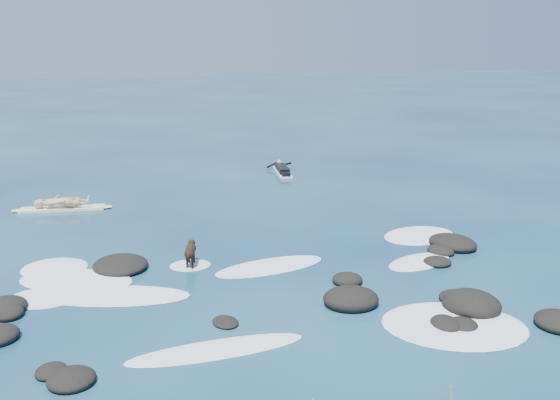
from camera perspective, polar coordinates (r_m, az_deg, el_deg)
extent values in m
plane|color=#0A2642|center=(15.84, -2.63, -7.17)|extent=(160.00, 160.00, 0.00)
ellipsoid|color=black|center=(15.34, -23.82, -8.89)|extent=(1.12, 1.10, 0.38)
ellipsoid|color=black|center=(12.42, -20.21, -14.48)|extent=(0.74, 0.78, 0.22)
ellipsoid|color=black|center=(13.55, -5.02, -11.06)|extent=(0.72, 0.81, 0.14)
ellipsoid|color=black|center=(12.01, -18.54, -15.27)|extent=(0.88, 0.87, 0.30)
ellipsoid|color=black|center=(17.26, 14.19, -5.51)|extent=(0.76, 0.73, 0.25)
ellipsoid|color=black|center=(18.73, 15.51, -3.81)|extent=(1.67, 1.82, 0.45)
ellipsoid|color=black|center=(13.89, 16.36, -10.89)|extent=(0.86, 0.90, 0.21)
ellipsoid|color=black|center=(18.13, 14.47, -4.51)|extent=(0.86, 0.97, 0.26)
ellipsoid|color=black|center=(15.62, 6.17, -7.26)|extent=(0.86, 0.85, 0.32)
ellipsoid|color=black|center=(16.95, -14.38, -5.77)|extent=(1.71, 1.78, 0.40)
ellipsoid|color=black|center=(14.73, 17.09, -9.06)|extent=(1.53, 1.59, 0.53)
ellipsoid|color=black|center=(14.61, 24.16, -10.12)|extent=(1.26, 1.29, 0.39)
ellipsoid|color=black|center=(14.43, 6.50, -8.99)|extent=(1.36, 1.22, 0.52)
ellipsoid|color=black|center=(13.80, 14.93, -10.89)|extent=(0.65, 0.79, 0.27)
ellipsoid|color=black|center=(15.12, 15.98, -8.63)|extent=(1.03, 1.07, 0.26)
ellipsoid|color=black|center=(15.07, -23.66, -9.39)|extent=(0.93, 1.02, 0.30)
ellipsoid|color=white|center=(16.48, -18.16, -7.01)|extent=(3.27, 2.48, 0.12)
ellipsoid|color=white|center=(17.48, -19.92, -5.89)|extent=(2.02, 1.93, 0.12)
ellipsoid|color=white|center=(19.49, 12.60, -3.19)|extent=(2.76, 2.31, 0.12)
ellipsoid|color=white|center=(16.56, -0.91, -6.11)|extent=(3.28, 1.82, 0.12)
ellipsoid|color=white|center=(12.54, -5.82, -13.47)|extent=(3.65, 1.15, 0.12)
ellipsoid|color=white|center=(13.92, 15.63, -10.97)|extent=(3.65, 3.20, 0.12)
ellipsoid|color=white|center=(15.31, -15.01, -8.47)|extent=(3.85, 2.04, 0.12)
ellipsoid|color=white|center=(17.30, 12.63, -5.55)|extent=(2.33, 1.75, 0.12)
ellipsoid|color=white|center=(15.69, -20.95, -8.39)|extent=(1.87, 1.68, 0.12)
ellipsoid|color=white|center=(16.81, -8.19, -5.94)|extent=(1.10, 0.90, 0.12)
cube|color=#F3F1C2|center=(23.03, -19.27, -0.76)|extent=(2.87, 0.77, 0.09)
ellipsoid|color=#F3F1C2|center=(22.83, -15.76, -0.61)|extent=(0.59, 0.36, 0.10)
ellipsoid|color=#F3F1C2|center=(23.32, -22.71, -0.90)|extent=(0.59, 0.36, 0.10)
imported|color=tan|center=(22.80, -19.48, 1.59)|extent=(0.48, 0.70, 1.85)
cube|color=white|center=(27.45, 0.22, 2.54)|extent=(0.69, 2.36, 0.08)
ellipsoid|color=white|center=(28.57, -0.16, 3.04)|extent=(0.32, 0.53, 0.09)
cube|color=black|center=(27.41, 0.22, 2.87)|extent=(0.52, 1.46, 0.23)
sphere|color=tan|center=(28.19, -0.06, 3.47)|extent=(0.26, 0.26, 0.24)
cylinder|color=black|center=(28.32, -0.70, 3.24)|extent=(0.58, 0.28, 0.26)
cylinder|color=black|center=(28.41, 0.48, 3.28)|extent=(0.56, 0.35, 0.26)
cube|color=black|center=(26.66, 0.50, 2.42)|extent=(0.40, 0.61, 0.15)
cylinder|color=black|center=(16.57, -8.22, -4.65)|extent=(0.36, 0.57, 0.25)
sphere|color=black|center=(16.79, -8.13, -4.38)|extent=(0.32, 0.32, 0.27)
sphere|color=black|center=(16.34, -8.31, -4.93)|extent=(0.29, 0.29, 0.24)
sphere|color=black|center=(16.90, -8.08, -3.92)|extent=(0.23, 0.23, 0.19)
cone|color=black|center=(17.01, -8.04, -3.83)|extent=(0.12, 0.14, 0.10)
cone|color=black|center=(16.88, -8.26, -3.68)|extent=(0.10, 0.08, 0.09)
cone|color=black|center=(16.86, -7.92, -3.68)|extent=(0.10, 0.08, 0.09)
cylinder|color=black|center=(16.84, -8.34, -5.32)|extent=(0.08, 0.08, 0.35)
cylinder|color=black|center=(16.82, -7.88, -5.32)|extent=(0.08, 0.08, 0.35)
cylinder|color=black|center=(16.50, -8.49, -5.76)|extent=(0.08, 0.08, 0.35)
cylinder|color=black|center=(16.48, -8.01, -5.76)|extent=(0.08, 0.08, 0.35)
cylinder|color=black|center=(16.22, -8.36, -4.92)|extent=(0.10, 0.25, 0.15)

